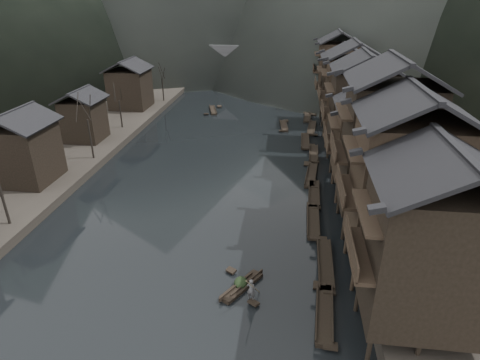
# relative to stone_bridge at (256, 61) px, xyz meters

# --- Properties ---
(water) EXTENTS (300.00, 300.00, 0.00)m
(water) POSITION_rel_stone_bridge_xyz_m (0.00, -72.00, -5.11)
(water) COLOR black
(water) RESTS_ON ground
(right_bank) EXTENTS (40.00, 200.00, 1.80)m
(right_bank) POSITION_rel_stone_bridge_xyz_m (35.00, -32.00, -4.21)
(right_bank) COLOR #2D2823
(right_bank) RESTS_ON ground
(left_bank) EXTENTS (40.00, 200.00, 1.20)m
(left_bank) POSITION_rel_stone_bridge_xyz_m (-35.00, -32.00, -4.51)
(left_bank) COLOR #2D2823
(left_bank) RESTS_ON ground
(stilt_houses) EXTENTS (9.00, 67.60, 16.21)m
(stilt_houses) POSITION_rel_stone_bridge_xyz_m (17.28, -53.23, 3.85)
(stilt_houses) COLOR black
(stilt_houses) RESTS_ON ground
(left_houses) EXTENTS (8.10, 53.20, 8.73)m
(left_houses) POSITION_rel_stone_bridge_xyz_m (-20.50, -51.88, 0.55)
(left_houses) COLOR black
(left_houses) RESTS_ON left_bank
(bare_trees) EXTENTS (3.68, 59.86, 7.36)m
(bare_trees) POSITION_rel_stone_bridge_xyz_m (-17.00, -55.80, 1.03)
(bare_trees) COLOR black
(bare_trees) RESTS_ON left_bank
(moored_sampans) EXTENTS (2.94, 73.50, 0.47)m
(moored_sampans) POSITION_rel_stone_bridge_xyz_m (12.16, -44.67, -4.91)
(moored_sampans) COLOR black
(moored_sampans) RESTS_ON water
(midriver_boats) EXTENTS (15.65, 14.36, 0.45)m
(midriver_boats) POSITION_rel_stone_bridge_xyz_m (1.01, -31.35, -4.91)
(midriver_boats) COLOR black
(midriver_boats) RESTS_ON water
(stone_bridge) EXTENTS (40.00, 6.00, 9.00)m
(stone_bridge) POSITION_rel_stone_bridge_xyz_m (0.00, 0.00, 0.00)
(stone_bridge) COLOR #4C4C4F
(stone_bridge) RESTS_ON ground
(hero_sampan) EXTENTS (3.10, 4.31, 0.43)m
(hero_sampan) POSITION_rel_stone_bridge_xyz_m (5.83, -76.25, -4.91)
(hero_sampan) COLOR black
(hero_sampan) RESTS_ON water
(cargo_heap) EXTENTS (1.01, 1.33, 0.61)m
(cargo_heap) POSITION_rel_stone_bridge_xyz_m (5.72, -76.07, -4.37)
(cargo_heap) COLOR black
(cargo_heap) RESTS_ON hero_sampan
(boatman) EXTENTS (0.75, 0.59, 1.81)m
(boatman) POSITION_rel_stone_bridge_xyz_m (6.69, -77.61, -3.77)
(boatman) COLOR #545456
(boatman) RESTS_ON hero_sampan
(bamboo_pole) EXTENTS (0.94, 2.80, 3.40)m
(bamboo_pole) POSITION_rel_stone_bridge_xyz_m (6.89, -77.61, -1.17)
(bamboo_pole) COLOR #8C7A51
(bamboo_pole) RESTS_ON boatman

